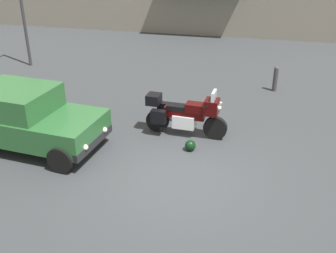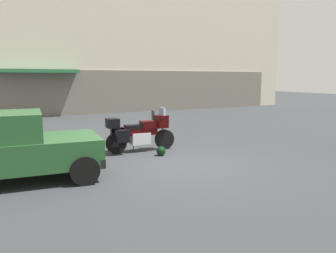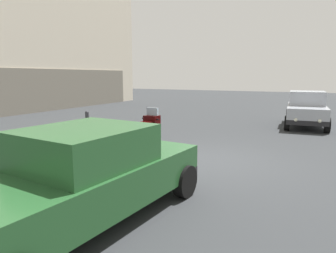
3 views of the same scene
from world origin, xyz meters
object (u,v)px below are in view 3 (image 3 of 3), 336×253
Objects in this scene: motorcycle at (139,135)px; bollard_curbside at (87,121)px; helmet at (169,151)px; car_hatchback_near at (306,109)px; car_sedan_far at (85,176)px.

bollard_curbside is (2.38, 4.05, -0.15)m from motorcycle.
helmet is (0.33, -0.84, -0.48)m from motorcycle.
car_hatchback_near is (7.70, -3.34, 0.67)m from helmet.
car_sedan_far is at bearing -156.20° from motorcycle.
car_hatchback_near reaches higher than motorcycle.
car_sedan_far is at bearing -139.11° from bollard_curbside.
helmet is 0.06× the size of car_sedan_far.
car_hatchback_near is at bearing -23.45° from helmet.
car_hatchback_near is (8.03, -4.17, 0.19)m from motorcycle.
helmet is 0.07× the size of car_hatchback_near.
car_hatchback_near reaches higher than bollard_curbside.
motorcycle is 4.35m from car_sedan_far.
motorcycle is 1.02m from helmet.
car_sedan_far is (-12.10, 2.63, -0.03)m from car_hatchback_near.
bollard_curbside is at bearing 62.58° from motorcycle.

